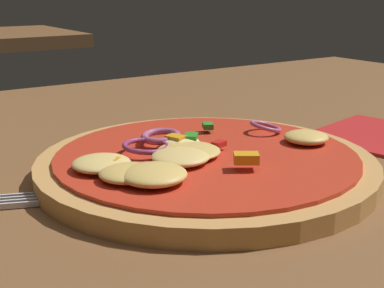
{
  "coord_description": "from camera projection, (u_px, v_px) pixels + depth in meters",
  "views": [
    {
      "loc": [
        -0.2,
        -0.33,
        0.18
      ],
      "look_at": [
        0.04,
        0.03,
        0.06
      ],
      "focal_mm": 51.47,
      "sensor_mm": 36.0,
      "label": 1
    }
  ],
  "objects": [
    {
      "name": "napkin",
      "position": [
        380.0,
        135.0,
        0.54
      ],
      "size": [
        0.15,
        0.14,
        0.0
      ],
      "color": "#B21E1E",
      "rests_on": "dining_table"
    },
    {
      "name": "pizza",
      "position": [
        203.0,
        163.0,
        0.43
      ],
      "size": [
        0.27,
        0.27,
        0.03
      ],
      "color": "tan",
      "rests_on": "dining_table"
    },
    {
      "name": "dining_table",
      "position": [
        170.0,
        212.0,
        0.41
      ],
      "size": [
        1.37,
        0.91,
        0.04
      ],
      "color": "brown",
      "rests_on": "ground"
    }
  ]
}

